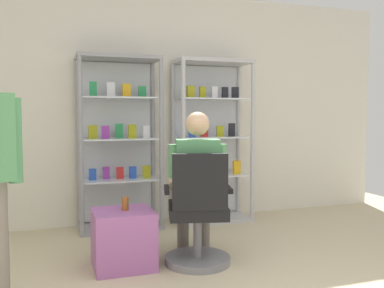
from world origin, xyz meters
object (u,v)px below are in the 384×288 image
(office_chair, at_px, (198,219))
(tea_glass, at_px, (125,204))
(storage_crate, at_px, (123,239))
(display_cabinet_left, at_px, (118,142))
(display_cabinet_right, at_px, (211,140))
(seated_shopkeeper, at_px, (196,179))

(office_chair, distance_m, tea_glass, 0.62)
(storage_crate, distance_m, tea_glass, 0.30)
(display_cabinet_left, xyz_separation_m, office_chair, (0.43, -1.44, -0.57))
(office_chair, height_order, storage_crate, office_chair)
(display_cabinet_right, bearing_deg, display_cabinet_left, 179.93)
(office_chair, distance_m, seated_shopkeeper, 0.36)
(seated_shopkeeper, distance_m, storage_crate, 0.80)
(tea_glass, bearing_deg, office_chair, -15.49)
(display_cabinet_left, relative_size, display_cabinet_right, 1.00)
(office_chair, bearing_deg, tea_glass, 164.51)
(display_cabinet_left, xyz_separation_m, tea_glass, (-0.15, -1.28, -0.43))
(office_chair, xyz_separation_m, seated_shopkeeper, (0.04, 0.16, 0.32))
(storage_crate, bearing_deg, display_cabinet_right, 45.10)
(storage_crate, bearing_deg, display_cabinet_left, 82.44)
(display_cabinet_right, bearing_deg, seated_shopkeeper, -116.24)
(office_chair, height_order, tea_glass, office_chair)
(seated_shopkeeper, bearing_deg, display_cabinet_left, 110.22)
(storage_crate, bearing_deg, office_chair, -15.06)
(display_cabinet_right, height_order, office_chair, display_cabinet_right)
(display_cabinet_left, bearing_deg, display_cabinet_right, -0.07)
(office_chair, xyz_separation_m, storage_crate, (-0.60, 0.16, -0.15))
(tea_glass, bearing_deg, seated_shopkeeper, -0.25)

